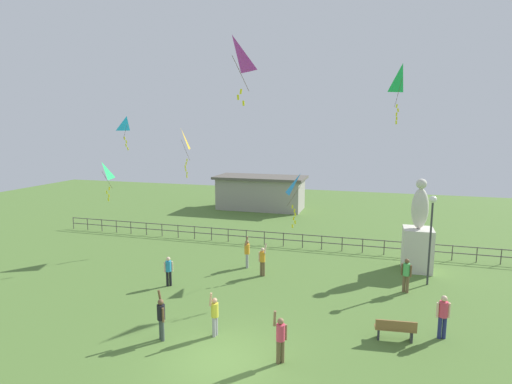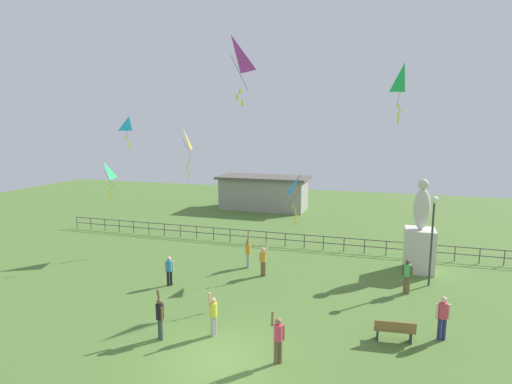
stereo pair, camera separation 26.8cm
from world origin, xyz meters
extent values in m
plane|color=#517533|center=(0.00, 0.00, 0.00)|extent=(80.00, 80.00, 0.00)
cube|color=beige|center=(7.33, 11.58, 1.21)|extent=(1.60, 1.60, 2.42)
ellipsoid|color=beige|center=(7.33, 11.58, 3.55)|extent=(0.90, 0.76, 2.26)
sphere|color=beige|center=(7.33, 11.58, 4.94)|extent=(0.56, 0.56, 0.56)
cylinder|color=#38383D|center=(7.68, 9.43, 2.15)|extent=(0.10, 0.10, 4.30)
sphere|color=white|center=(7.68, 9.43, 4.45)|extent=(0.36, 0.36, 0.36)
cube|color=olive|center=(5.84, 3.17, 0.45)|extent=(1.53, 0.56, 0.06)
cube|color=olive|center=(5.86, 2.99, 0.67)|extent=(1.50, 0.22, 0.36)
cube|color=#333338|center=(5.25, 3.10, 0.23)|extent=(0.08, 0.36, 0.45)
cube|color=#333338|center=(6.44, 3.23, 0.23)|extent=(0.08, 0.36, 0.45)
cylinder|color=brown|center=(1.95, 0.39, 0.41)|extent=(0.14, 0.14, 0.82)
cylinder|color=brown|center=(2.07, 0.48, 0.41)|extent=(0.14, 0.14, 0.82)
cylinder|color=#D83F59|center=(2.01, 0.44, 1.12)|extent=(0.30, 0.30, 0.58)
sphere|color=#8C6647|center=(2.01, 0.44, 1.52)|extent=(0.22, 0.22, 0.22)
cylinder|color=#8C6647|center=(1.82, 0.35, 1.63)|extent=(0.16, 0.17, 0.56)
cylinder|color=#8C6647|center=(2.17, 0.56, 1.08)|extent=(0.09, 0.09, 0.55)
cylinder|color=#99999E|center=(-1.96, 9.20, 0.41)|extent=(0.14, 0.14, 0.82)
cylinder|color=#99999E|center=(-2.03, 9.34, 0.41)|extent=(0.14, 0.14, 0.82)
cylinder|color=orange|center=(-1.99, 9.27, 1.11)|extent=(0.30, 0.30, 0.58)
sphere|color=#8C6647|center=(-1.99, 9.27, 1.51)|extent=(0.22, 0.22, 0.22)
cylinder|color=#8C6647|center=(-1.96, 9.07, 1.63)|extent=(0.24, 0.17, 0.56)
cylinder|color=#8C6647|center=(-2.07, 9.45, 1.08)|extent=(0.09, 0.09, 0.55)
cylinder|color=#99999E|center=(-0.84, 1.44, 0.39)|extent=(0.13, 0.13, 0.78)
cylinder|color=#99999E|center=(-0.81, 1.59, 0.39)|extent=(0.13, 0.13, 0.78)
cylinder|color=gold|center=(-0.83, 1.51, 1.06)|extent=(0.29, 0.29, 0.55)
sphere|color=tan|center=(-0.83, 1.51, 1.44)|extent=(0.21, 0.21, 0.21)
cylinder|color=tan|center=(-0.91, 1.33, 1.55)|extent=(0.15, 0.11, 0.53)
cylinder|color=tan|center=(-0.79, 1.70, 1.03)|extent=(0.09, 0.09, 0.53)
cylinder|color=#3F4C47|center=(-2.72, 0.71, 0.41)|extent=(0.14, 0.14, 0.82)
cylinder|color=#3F4C47|center=(-2.59, 0.61, 0.41)|extent=(0.14, 0.14, 0.82)
cylinder|color=black|center=(-2.65, 0.66, 1.12)|extent=(0.30, 0.30, 0.58)
sphere|color=brown|center=(-2.65, 0.66, 1.52)|extent=(0.22, 0.22, 0.22)
cylinder|color=brown|center=(-2.78, 0.82, 1.63)|extent=(0.18, 0.19, 0.56)
cylinder|color=brown|center=(-2.50, 0.53, 1.08)|extent=(0.09, 0.09, 0.55)
cylinder|color=black|center=(-5.04, 5.49, 0.39)|extent=(0.13, 0.13, 0.77)
cylinder|color=black|center=(-4.92, 5.58, 0.39)|extent=(0.13, 0.13, 0.77)
cylinder|color=#268CBF|center=(-4.98, 5.53, 1.05)|extent=(0.28, 0.28, 0.55)
sphere|color=beige|center=(-4.98, 5.53, 1.43)|extent=(0.21, 0.21, 0.21)
cylinder|color=beige|center=(-5.14, 5.42, 1.01)|extent=(0.08, 0.08, 0.52)
cylinder|color=beige|center=(-4.83, 5.64, 1.01)|extent=(0.08, 0.08, 0.52)
cylinder|color=brown|center=(-0.71, 8.24, 0.40)|extent=(0.14, 0.14, 0.80)
cylinder|color=brown|center=(-0.87, 8.27, 0.40)|extent=(0.14, 0.14, 0.80)
cylinder|color=orange|center=(-0.79, 8.25, 1.08)|extent=(0.29, 0.29, 0.57)
sphere|color=beige|center=(-0.79, 8.25, 1.47)|extent=(0.21, 0.21, 0.21)
cylinder|color=beige|center=(-0.61, 8.16, 1.58)|extent=(0.13, 0.25, 0.54)
cylinder|color=beige|center=(-0.98, 8.29, 1.05)|extent=(0.09, 0.09, 0.54)
cylinder|color=brown|center=(6.45, 8.09, 0.43)|extent=(0.15, 0.15, 0.86)
cylinder|color=brown|center=(6.61, 8.02, 0.43)|extent=(0.15, 0.15, 0.86)
cylinder|color=#4CB259|center=(6.53, 8.05, 1.17)|extent=(0.32, 0.32, 0.61)
sphere|color=brown|center=(6.53, 8.05, 1.59)|extent=(0.23, 0.23, 0.23)
cylinder|color=brown|center=(6.34, 8.14, 1.13)|extent=(0.09, 0.09, 0.58)
cylinder|color=brown|center=(6.72, 7.97, 1.13)|extent=(0.09, 0.09, 0.58)
cylinder|color=navy|center=(7.48, 3.76, 0.44)|extent=(0.15, 0.15, 0.87)
cylinder|color=navy|center=(7.65, 3.80, 0.44)|extent=(0.15, 0.15, 0.87)
cylinder|color=#D83F59|center=(7.57, 3.78, 1.18)|extent=(0.32, 0.32, 0.62)
sphere|color=beige|center=(7.57, 3.78, 1.60)|extent=(0.23, 0.23, 0.23)
cylinder|color=beige|center=(7.36, 3.74, 1.14)|extent=(0.10, 0.10, 0.58)
cylinder|color=beige|center=(7.77, 3.83, 1.14)|extent=(0.10, 0.10, 0.58)
pyramid|color=#1EB759|center=(-10.39, 7.89, 5.46)|extent=(0.84, 1.11, 1.00)
cylinder|color=#4C381E|center=(-10.14, 7.97, 4.96)|extent=(0.53, 0.19, 1.00)
cube|color=yellow|center=(-10.06, 8.01, 4.45)|extent=(0.12, 0.02, 0.21)
cube|color=yellow|center=(-10.19, 7.94, 4.23)|extent=(0.08, 0.04, 0.20)
cube|color=yellow|center=(-10.09, 7.99, 4.01)|extent=(0.10, 0.02, 0.20)
cube|color=yellow|center=(-10.13, 7.97, 3.79)|extent=(0.10, 0.04, 0.21)
pyramid|color=#1EB759|center=(6.02, 11.33, 10.57)|extent=(0.90, 0.86, 1.47)
cylinder|color=#4C381E|center=(5.87, 11.57, 9.84)|extent=(0.32, 0.49, 1.47)
cube|color=yellow|center=(5.82, 11.54, 9.14)|extent=(0.11, 0.04, 0.21)
cube|color=yellow|center=(5.90, 11.58, 8.92)|extent=(0.12, 0.05, 0.21)
cube|color=yellow|center=(5.83, 11.55, 8.70)|extent=(0.09, 0.03, 0.20)
cube|color=yellow|center=(5.85, 11.56, 8.48)|extent=(0.09, 0.01, 0.20)
cube|color=yellow|center=(5.84, 11.55, 8.26)|extent=(0.10, 0.04, 0.20)
pyramid|color=#198CD1|center=(0.97, 9.70, 4.85)|extent=(1.02, 1.06, 1.15)
cylinder|color=#4C381E|center=(0.63, 9.55, 4.28)|extent=(0.70, 0.30, 1.15)
cube|color=yellow|center=(0.56, 9.52, 3.67)|extent=(0.09, 0.02, 0.20)
cube|color=yellow|center=(0.67, 9.58, 3.45)|extent=(0.11, 0.02, 0.21)
cube|color=yellow|center=(0.71, 9.60, 3.23)|extent=(0.09, 0.03, 0.20)
cube|color=yellow|center=(0.64, 9.56, 3.01)|extent=(0.12, 0.03, 0.21)
cube|color=yellow|center=(0.71, 9.60, 2.79)|extent=(0.11, 0.02, 0.21)
cube|color=yellow|center=(0.58, 9.53, 2.57)|extent=(0.11, 0.04, 0.21)
pyramid|color=yellow|center=(-7.62, 12.55, 7.21)|extent=(0.83, 0.99, 1.41)
cylinder|color=#4C381E|center=(-7.36, 12.65, 6.51)|extent=(0.54, 0.21, 1.41)
cube|color=yellow|center=(-7.29, 12.69, 5.83)|extent=(0.12, 0.05, 0.21)
cube|color=yellow|center=(-7.35, 12.66, 5.61)|extent=(0.10, 0.02, 0.21)
cube|color=yellow|center=(-7.41, 12.63, 5.39)|extent=(0.09, 0.03, 0.20)
cube|color=yellow|center=(-7.38, 12.64, 5.17)|extent=(0.11, 0.02, 0.21)
cube|color=yellow|center=(-7.31, 12.68, 4.95)|extent=(0.12, 0.04, 0.21)
cube|color=yellow|center=(-7.32, 12.67, 4.73)|extent=(0.11, 0.05, 0.21)
pyramid|color=#B22DB2|center=(-0.52, 2.87, 10.68)|extent=(1.16, 1.15, 1.30)
cylinder|color=#4C381E|center=(-0.27, 3.15, 10.03)|extent=(0.52, 0.57, 1.30)
cube|color=yellow|center=(-0.27, 3.15, 9.36)|extent=(0.10, 0.03, 0.21)
cube|color=yellow|center=(-0.36, 3.10, 9.14)|extent=(0.09, 0.05, 0.20)
cube|color=yellow|center=(-0.18, 3.19, 8.92)|extent=(0.09, 0.03, 0.20)
pyramid|color=#198CD1|center=(-10.19, 10.32, 8.20)|extent=(0.57, 0.90, 0.91)
cylinder|color=#4C381E|center=(-10.37, 10.36, 7.75)|extent=(0.40, 0.10, 0.91)
cube|color=yellow|center=(-10.43, 10.34, 7.31)|extent=(0.10, 0.03, 0.21)
cube|color=yellow|center=(-10.34, 10.38, 7.09)|extent=(0.11, 0.02, 0.21)
cube|color=yellow|center=(-10.37, 10.36, 6.87)|extent=(0.10, 0.04, 0.20)
cube|color=yellow|center=(-10.28, 10.41, 6.65)|extent=(0.11, 0.02, 0.21)
cylinder|color=#4C4742|center=(-18.00, 14.00, 0.47)|extent=(0.06, 0.06, 0.95)
cylinder|color=#4C4742|center=(-16.67, 14.00, 0.47)|extent=(0.06, 0.06, 0.95)
cylinder|color=#4C4742|center=(-15.35, 14.00, 0.47)|extent=(0.06, 0.06, 0.95)
cylinder|color=#4C4742|center=(-14.04, 14.00, 0.47)|extent=(0.06, 0.06, 0.95)
cylinder|color=#4C4742|center=(-12.76, 14.00, 0.47)|extent=(0.06, 0.06, 0.95)
cylinder|color=#4C4742|center=(-11.43, 14.00, 0.47)|extent=(0.06, 0.06, 0.95)
cylinder|color=#4C4742|center=(-10.12, 14.00, 0.47)|extent=(0.06, 0.06, 0.95)
cylinder|color=#4C4742|center=(-8.80, 14.00, 0.47)|extent=(0.06, 0.06, 0.95)
cylinder|color=#4C4742|center=(-7.49, 14.00, 0.47)|extent=(0.06, 0.06, 0.95)
cylinder|color=#4C4742|center=(-6.16, 14.00, 0.47)|extent=(0.06, 0.06, 0.95)
cylinder|color=#4C4742|center=(-4.89, 14.00, 0.47)|extent=(0.06, 0.06, 0.95)
cylinder|color=#4C4742|center=(-3.55, 14.00, 0.47)|extent=(0.06, 0.06, 0.95)
cylinder|color=#4C4742|center=(-2.25, 14.00, 0.47)|extent=(0.06, 0.06, 0.95)
cylinder|color=#4C4742|center=(-0.91, 14.00, 0.47)|extent=(0.06, 0.06, 0.95)
cylinder|color=#4C4742|center=(0.40, 14.00, 0.47)|extent=(0.06, 0.06, 0.95)
cylinder|color=#4C4742|center=(1.68, 14.00, 0.47)|extent=(0.06, 0.06, 0.95)
cylinder|color=#4C4742|center=(3.01, 14.00, 0.47)|extent=(0.06, 0.06, 0.95)
cylinder|color=#4C4742|center=(4.30, 14.00, 0.47)|extent=(0.06, 0.06, 0.95)
cylinder|color=#4C4742|center=(5.62, 14.00, 0.47)|extent=(0.06, 0.06, 0.95)
cylinder|color=#4C4742|center=(6.97, 14.00, 0.47)|extent=(0.06, 0.06, 0.95)
cylinder|color=#4C4742|center=(8.25, 14.00, 0.47)|extent=(0.06, 0.06, 0.95)
cylinder|color=#4C4742|center=(9.57, 14.00, 0.47)|extent=(0.06, 0.06, 0.95)
cylinder|color=#4C4742|center=(10.91, 14.00, 0.47)|extent=(0.06, 0.06, 0.95)
cylinder|color=#4C4742|center=(12.20, 14.00, 0.47)|extent=(0.06, 0.06, 0.95)
cube|color=#4C4742|center=(0.00, 14.00, 0.91)|extent=(36.00, 0.05, 0.05)
cube|color=#4C4742|center=(0.00, 14.00, 0.47)|extent=(36.00, 0.05, 0.05)
cube|color=gray|center=(-5.90, 26.00, 1.51)|extent=(8.20, 3.59, 3.02)
cube|color=#59544C|center=(-5.90, 26.00, 3.14)|extent=(8.80, 4.19, 0.24)
camera|label=1|loc=(4.83, -12.13, 7.99)|focal=28.52mm
camera|label=2|loc=(5.09, -12.06, 7.99)|focal=28.52mm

